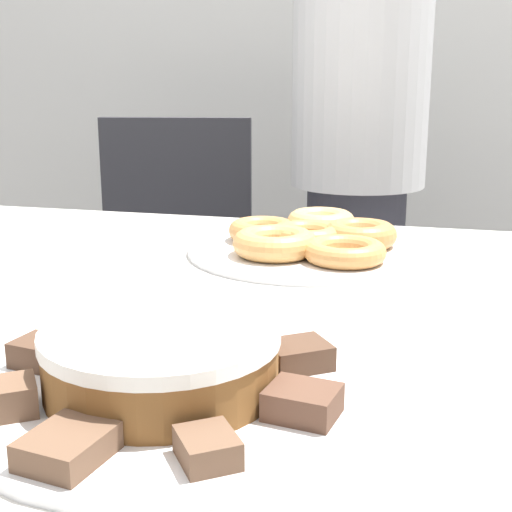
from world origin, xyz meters
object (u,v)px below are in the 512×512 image
object	(u,v)px
office_chair_left	(170,310)
plate_cake	(163,394)
person_standing	(358,156)
plate_donuts	(307,250)
frosted_cake	(161,358)

from	to	relation	value
office_chair_left	plate_cake	world-z (taller)	office_chair_left
person_standing	plate_donuts	world-z (taller)	person_standing
plate_cake	plate_donuts	bearing A→B (deg)	87.16
plate_cake	office_chair_left	bearing A→B (deg)	111.28
plate_donuts	frosted_cake	xyz separation A→B (m)	(-0.03, -0.53, 0.03)
person_standing	office_chair_left	bearing A→B (deg)	-167.67
person_standing	plate_cake	distance (m)	1.20
frosted_cake	person_standing	bearing A→B (deg)	88.82
office_chair_left	plate_donuts	xyz separation A→B (m)	(0.45, -0.57, 0.32)
plate_cake	frosted_cake	world-z (taller)	frosted_cake
plate_donuts	plate_cake	bearing A→B (deg)	-92.84
person_standing	office_chair_left	world-z (taller)	person_standing
office_chair_left	plate_cake	bearing A→B (deg)	-79.58
office_chair_left	frosted_cake	bearing A→B (deg)	-79.58
person_standing	plate_cake	world-z (taller)	person_standing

